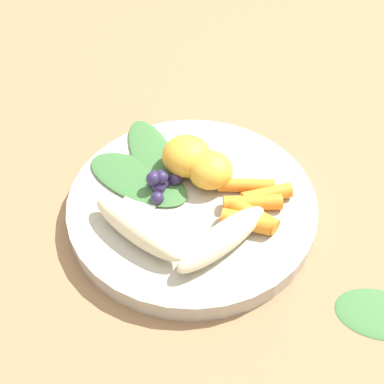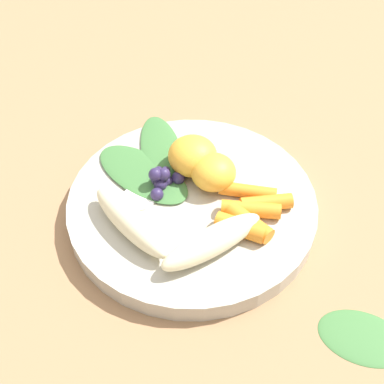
# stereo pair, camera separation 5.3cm
# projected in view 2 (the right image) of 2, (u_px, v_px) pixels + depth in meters

# --- Properties ---
(ground_plane) EXTENTS (2.40, 2.40, 0.00)m
(ground_plane) POSITION_uv_depth(u_px,v_px,m) (192.00, 212.00, 0.56)
(ground_plane) COLOR #99704C
(bowl) EXTENTS (0.27, 0.27, 0.02)m
(bowl) POSITION_uv_depth(u_px,v_px,m) (192.00, 205.00, 0.55)
(bowl) COLOR #B2AD9E
(bowl) RESTS_ON ground_plane
(banana_peeled_left) EXTENTS (0.06, 0.12, 0.03)m
(banana_peeled_left) POSITION_uv_depth(u_px,v_px,m) (209.00, 242.00, 0.48)
(banana_peeled_left) COLOR beige
(banana_peeled_left) RESTS_ON bowl
(banana_peeled_right) EXTENTS (0.12, 0.07, 0.03)m
(banana_peeled_right) POSITION_uv_depth(u_px,v_px,m) (131.00, 222.00, 0.50)
(banana_peeled_right) COLOR beige
(banana_peeled_right) RESTS_ON bowl
(orange_segment_near) EXTENTS (0.05, 0.05, 0.04)m
(orange_segment_near) POSITION_uv_depth(u_px,v_px,m) (193.00, 156.00, 0.55)
(orange_segment_near) COLOR #F4A833
(orange_segment_near) RESTS_ON bowl
(orange_segment_far) EXTENTS (0.05, 0.05, 0.04)m
(orange_segment_far) POSITION_uv_depth(u_px,v_px,m) (213.00, 172.00, 0.54)
(orange_segment_far) COLOR #F4A833
(orange_segment_far) RESTS_ON bowl
(carrot_front) EXTENTS (0.05, 0.05, 0.02)m
(carrot_front) POSITION_uv_depth(u_px,v_px,m) (240.00, 227.00, 0.50)
(carrot_front) COLOR orange
(carrot_front) RESTS_ON bowl
(carrot_mid_left) EXTENTS (0.05, 0.04, 0.02)m
(carrot_mid_left) POSITION_uv_depth(u_px,v_px,m) (250.00, 223.00, 0.50)
(carrot_mid_left) COLOR orange
(carrot_mid_left) RESTS_ON bowl
(carrot_mid_right) EXTENTS (0.04, 0.06, 0.02)m
(carrot_mid_right) POSITION_uv_depth(u_px,v_px,m) (251.00, 209.00, 0.52)
(carrot_mid_right) COLOR orange
(carrot_mid_right) RESTS_ON bowl
(carrot_rear) EXTENTS (0.02, 0.06, 0.02)m
(carrot_rear) POSITION_uv_depth(u_px,v_px,m) (266.00, 203.00, 0.52)
(carrot_rear) COLOR orange
(carrot_rear) RESTS_ON bowl
(carrot_small) EXTENTS (0.04, 0.06, 0.01)m
(carrot_small) POSITION_uv_depth(u_px,v_px,m) (248.00, 191.00, 0.54)
(carrot_small) COLOR orange
(carrot_small) RESTS_ON bowl
(blueberry_pile) EXTENTS (0.05, 0.04, 0.03)m
(blueberry_pile) POSITION_uv_depth(u_px,v_px,m) (163.00, 180.00, 0.54)
(blueberry_pile) COLOR #2D234C
(blueberry_pile) RESTS_ON bowl
(coconut_shred_patch) EXTENTS (0.04, 0.04, 0.00)m
(coconut_shred_patch) POSITION_uv_depth(u_px,v_px,m) (139.00, 198.00, 0.54)
(coconut_shred_patch) COLOR white
(coconut_shred_patch) RESTS_ON bowl
(kale_leaf_left) EXTENTS (0.14, 0.06, 0.00)m
(kale_leaf_left) POSITION_uv_depth(u_px,v_px,m) (162.00, 153.00, 0.58)
(kale_leaf_left) COLOR #3D7038
(kale_leaf_left) RESTS_ON bowl
(kale_leaf_right) EXTENTS (0.14, 0.12, 0.00)m
(kale_leaf_right) POSITION_uv_depth(u_px,v_px,m) (143.00, 173.00, 0.56)
(kale_leaf_right) COLOR #3D7038
(kale_leaf_right) RESTS_ON bowl
(kale_leaf_stray) EXTENTS (0.09, 0.10, 0.01)m
(kale_leaf_stray) POSITION_uv_depth(u_px,v_px,m) (364.00, 337.00, 0.45)
(kale_leaf_stray) COLOR #3D7038
(kale_leaf_stray) RESTS_ON ground_plane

